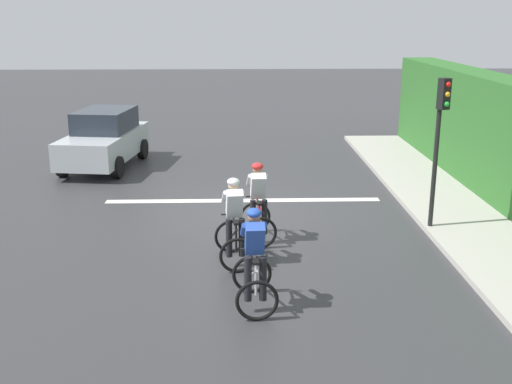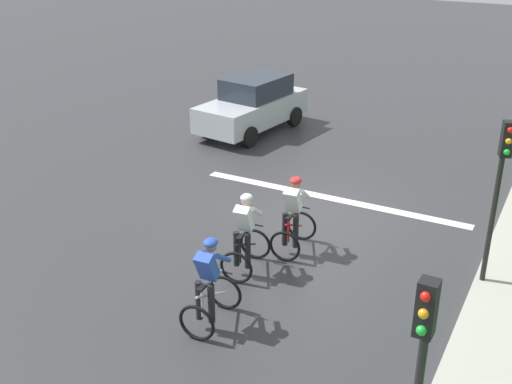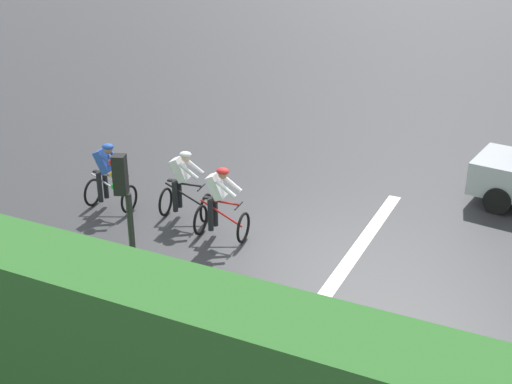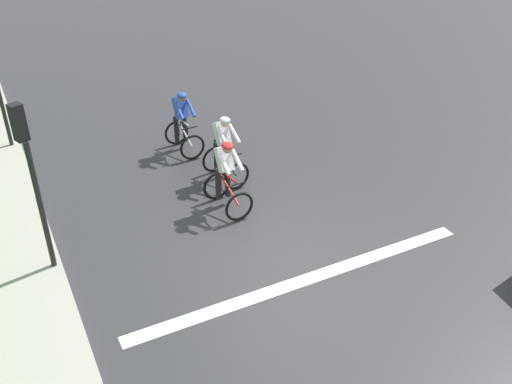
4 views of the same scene
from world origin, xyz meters
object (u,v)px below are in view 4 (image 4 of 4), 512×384
object	(u,v)px
cyclist_second	(224,150)
traffic_light_near_crossing	(30,166)
cyclist_mid	(226,177)
cyclist_lead	(183,123)

from	to	relation	value
cyclist_second	traffic_light_near_crossing	xyz separation A→B (m)	(-4.31, -1.64, 1.43)
cyclist_second	cyclist_mid	size ratio (longest dim) A/B	1.00
cyclist_mid	traffic_light_near_crossing	world-z (taller)	traffic_light_near_crossing
cyclist_lead	cyclist_mid	bearing A→B (deg)	-92.85
traffic_light_near_crossing	cyclist_second	bearing A→B (deg)	20.82
cyclist_mid	traffic_light_near_crossing	distance (m)	4.11
cyclist_second	cyclist_mid	xyz separation A→B (m)	(-0.48, -1.21, 0.00)
cyclist_second	cyclist_mid	distance (m)	1.30
traffic_light_near_crossing	cyclist_mid	bearing A→B (deg)	6.48
cyclist_lead	cyclist_second	size ratio (longest dim) A/B	1.00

